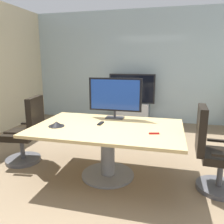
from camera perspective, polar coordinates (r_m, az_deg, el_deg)
ground_plane at (r=3.35m, az=-0.10°, el=-16.44°), size 7.79×7.79×0.00m
wall_back_glass_partition at (r=6.28m, az=7.69°, el=11.16°), size 6.15×0.10×2.95m
conference_table at (r=3.21m, az=-1.10°, el=-6.53°), size 2.04×1.32×0.75m
office_chair_left at (r=3.94m, az=-20.69°, el=-5.54°), size 0.62×0.60×1.09m
office_chair_right at (r=3.20m, az=24.21°, el=-10.08°), size 0.61×0.58×1.09m
tv_monitor at (r=3.54m, az=0.76°, el=4.13°), size 0.84×0.18×0.64m
wall_display_unit at (r=6.07m, az=4.96°, el=1.33°), size 1.20×0.36×1.31m
conference_phone at (r=3.24m, az=-13.84°, el=-2.99°), size 0.22×0.22×0.07m
remote_control at (r=3.28m, az=-2.89°, el=-2.86°), size 0.06×0.17×0.02m
whiteboard_marker at (r=2.87m, az=10.55°, el=-5.31°), size 0.13×0.05×0.02m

